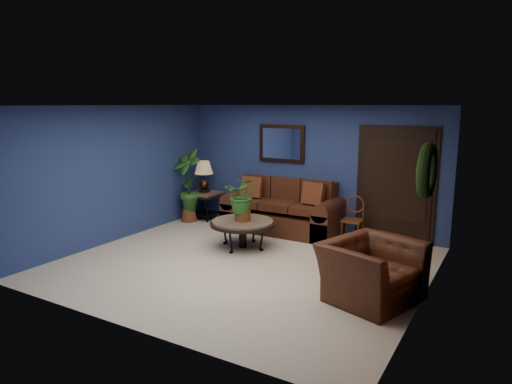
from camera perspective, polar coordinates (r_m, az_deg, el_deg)
The scene contains 18 objects.
floor at distance 7.43m, azimuth -1.52°, elevation -8.90°, with size 5.50×5.50×0.00m, color beige.
wall_back at distance 9.30m, azimuth 6.59°, elevation 3.01°, with size 5.50×0.04×2.50m, color navy.
wall_left at distance 8.85m, azimuth -16.89°, elevation 2.21°, with size 0.04×5.00×2.50m, color navy.
wall_right_brick at distance 6.14m, azimuth 20.81°, elevation -1.74°, with size 0.04×5.00×2.50m, color brown.
ceiling at distance 6.99m, azimuth -1.62°, elevation 10.76°, with size 5.50×5.00×0.02m, color silver.
crown_molding at distance 6.02m, azimuth 21.29°, elevation 9.32°, with size 0.03×5.00×0.14m, color white.
wall_mirror at distance 9.46m, azimuth 3.21°, elevation 6.07°, with size 1.02×0.06×0.77m, color #3C2013.
closet_door at distance 8.75m, azimuth 17.02°, elevation 0.78°, with size 1.44×0.06×2.18m, color black.
wreath at distance 6.12m, azimuth 20.62°, elevation 2.52°, with size 0.72×0.72×0.16m, color black.
sofa at distance 9.24m, azimuth 3.49°, elevation -2.70°, with size 2.34×1.01×1.05m.
coffee_table at distance 8.10m, azimuth -1.67°, elevation -3.98°, with size 1.15×1.15×0.49m.
end_table at distance 10.19m, azimuth -6.47°, elevation -0.80°, with size 0.66×0.66×0.60m.
table_lamp at distance 10.09m, azimuth -6.54°, elevation 2.40°, with size 0.40×0.40×0.67m.
side_chair at distance 8.70m, azimuth 12.10°, elevation -2.91°, with size 0.37×0.37×0.84m.
armchair at distance 6.21m, azimuth 14.23°, elevation -9.53°, with size 1.19×1.04×0.77m, color #4E2616.
coffee_plant at distance 7.99m, azimuth -1.69°, elevation -0.59°, with size 0.68×0.62×0.78m.
floor_plant at distance 6.71m, azimuth 17.31°, elevation -8.26°, with size 0.33×0.26×0.74m.
tall_plant at distance 9.92m, azimuth -8.48°, elevation 1.21°, with size 0.81×0.65×1.59m.
Camera 1 is at (3.69, -5.94, 2.53)m, focal length 32.00 mm.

